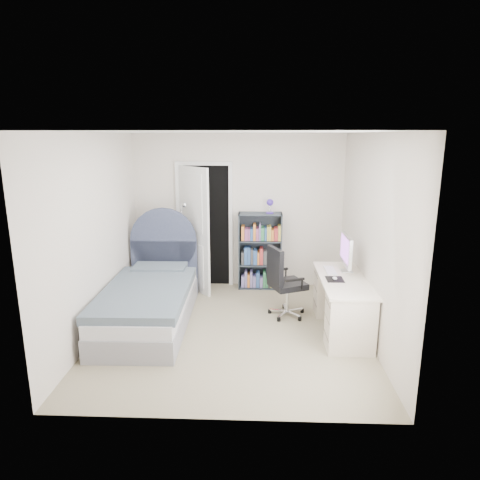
{
  "coord_description": "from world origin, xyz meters",
  "views": [
    {
      "loc": [
        0.31,
        -5.11,
        2.46
      ],
      "look_at": [
        0.09,
        0.38,
        1.12
      ],
      "focal_mm": 32.0,
      "sensor_mm": 36.0,
      "label": 1
    }
  ],
  "objects_px": {
    "floor_lamp": "(184,255)",
    "bookcase": "(260,253)",
    "bed": "(150,299)",
    "nightstand": "(148,265)",
    "desk": "(342,302)",
    "office_chair": "(283,279)"
  },
  "relations": [
    {
      "from": "floor_lamp",
      "to": "desk",
      "type": "height_order",
      "value": "floor_lamp"
    },
    {
      "from": "bookcase",
      "to": "desk",
      "type": "height_order",
      "value": "bookcase"
    },
    {
      "from": "floor_lamp",
      "to": "bookcase",
      "type": "xyz_separation_m",
      "value": [
        1.22,
        0.22,
        -0.01
      ]
    },
    {
      "from": "bed",
      "to": "bookcase",
      "type": "relative_size",
      "value": 1.53
    },
    {
      "from": "bed",
      "to": "office_chair",
      "type": "distance_m",
      "value": 1.82
    },
    {
      "from": "desk",
      "to": "office_chair",
      "type": "height_order",
      "value": "desk"
    },
    {
      "from": "nightstand",
      "to": "desk",
      "type": "bearing_deg",
      "value": -27.94
    },
    {
      "from": "bed",
      "to": "bookcase",
      "type": "xyz_separation_m",
      "value": [
        1.49,
        1.38,
        0.27
      ]
    },
    {
      "from": "desk",
      "to": "floor_lamp",
      "type": "bearing_deg",
      "value": 149.04
    },
    {
      "from": "desk",
      "to": "office_chair",
      "type": "xyz_separation_m",
      "value": [
        -0.74,
        0.42,
        0.16
      ]
    },
    {
      "from": "bed",
      "to": "bookcase",
      "type": "bearing_deg",
      "value": 42.7
    },
    {
      "from": "bookcase",
      "to": "desk",
      "type": "bearing_deg",
      "value": -56.53
    },
    {
      "from": "office_chair",
      "to": "bed",
      "type": "bearing_deg",
      "value": -173.05
    },
    {
      "from": "floor_lamp",
      "to": "bookcase",
      "type": "height_order",
      "value": "bookcase"
    },
    {
      "from": "nightstand",
      "to": "bookcase",
      "type": "height_order",
      "value": "bookcase"
    },
    {
      "from": "bookcase",
      "to": "office_chair",
      "type": "bearing_deg",
      "value": -75.45
    },
    {
      "from": "floor_lamp",
      "to": "bookcase",
      "type": "distance_m",
      "value": 1.24
    },
    {
      "from": "floor_lamp",
      "to": "nightstand",
      "type": "bearing_deg",
      "value": 164.26
    },
    {
      "from": "bed",
      "to": "nightstand",
      "type": "height_order",
      "value": "bed"
    },
    {
      "from": "bookcase",
      "to": "nightstand",
      "type": "bearing_deg",
      "value": -178.84
    },
    {
      "from": "bed",
      "to": "floor_lamp",
      "type": "bearing_deg",
      "value": 76.94
    },
    {
      "from": "bookcase",
      "to": "desk",
      "type": "relative_size",
      "value": 1.02
    }
  ]
}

